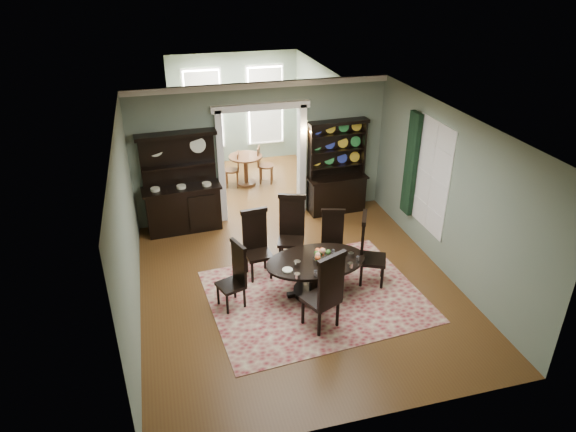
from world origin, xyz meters
name	(u,v)px	position (x,y,z in m)	size (l,w,h in m)	color
room	(299,208)	(0.00, 0.04, 1.58)	(5.51, 6.01, 3.01)	#553416
parlor	(241,118)	(0.00, 5.53, 1.52)	(3.51, 3.50, 3.01)	#553416
doorway_trim	(261,147)	(0.00, 3.00, 1.62)	(2.08, 0.25, 2.57)	silver
right_window	(422,171)	(2.69, 0.93, 1.60)	(0.15, 1.47, 2.12)	white
wall_sconce	(306,133)	(0.95, 2.85, 1.89)	(0.27, 0.21, 0.21)	gold
rug	(315,296)	(0.20, -0.32, 0.01)	(3.57, 2.82, 0.01)	maroon
dining_table	(316,270)	(0.23, -0.23, 0.48)	(1.78, 1.67, 0.68)	black
centerpiece	(321,257)	(0.31, -0.27, 0.75)	(1.36, 0.87, 0.22)	silver
chair_far_left	(256,241)	(-0.62, 0.67, 0.68)	(0.52, 0.49, 1.29)	black
chair_far_mid	(292,227)	(0.11, 0.94, 0.71)	(0.63, 0.62, 1.36)	black
chair_far_right	(332,237)	(0.80, 0.56, 0.61)	(0.52, 0.51, 1.15)	black
chair_end_left	(235,273)	(-1.15, -0.18, 0.61)	(0.53, 0.55, 1.17)	black
chair_end_right	(367,248)	(1.21, -0.10, 0.70)	(0.63, 0.64, 1.33)	black
chair_near	(326,290)	(0.09, -1.17, 0.74)	(0.67, 0.66, 1.41)	black
sideboard	(182,197)	(-1.78, 2.75, 0.74)	(1.65, 0.67, 2.13)	black
welsh_dresser	(336,179)	(1.66, 2.77, 0.77)	(1.38, 0.57, 2.12)	black
parlor_table	(246,166)	(-0.06, 4.73, 0.51)	(0.84, 0.84, 0.78)	#512B17
parlor_chair_left	(234,168)	(-0.36, 4.70, 0.49)	(0.41, 0.40, 0.91)	#512B17
parlor_chair_right	(263,164)	(0.40, 4.76, 0.51)	(0.45, 0.44, 0.96)	#512B17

